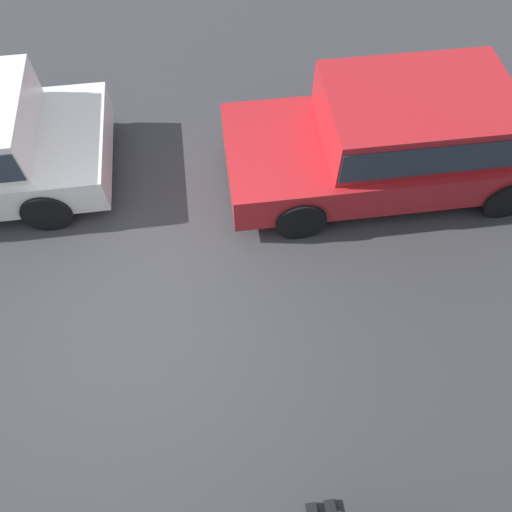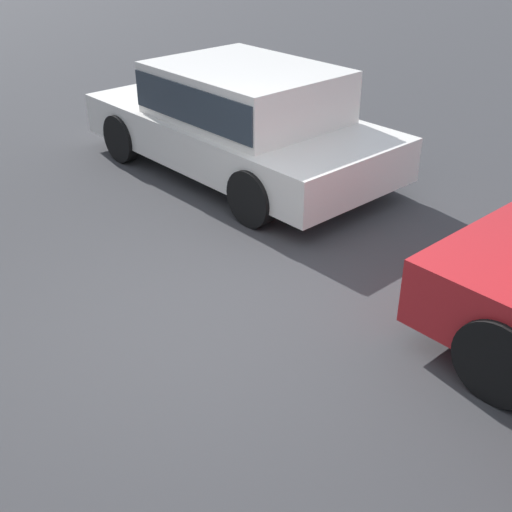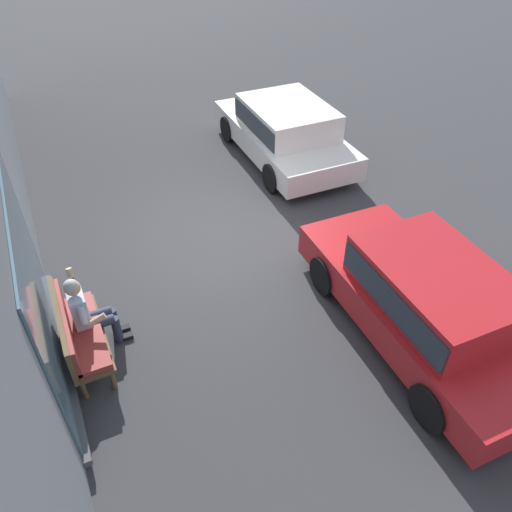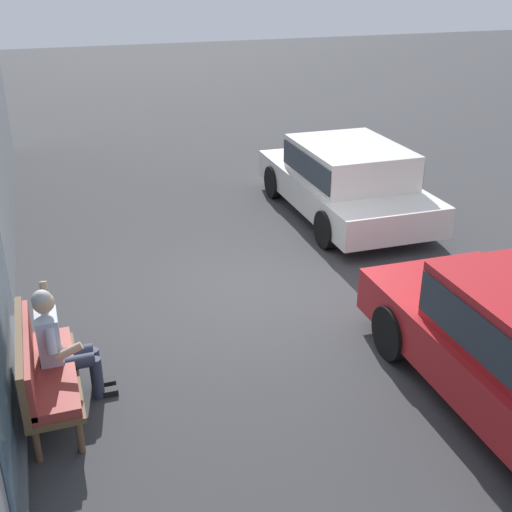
# 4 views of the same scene
# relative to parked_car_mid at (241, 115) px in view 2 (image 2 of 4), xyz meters

# --- Properties ---
(ground_plane) EXTENTS (60.00, 60.00, 0.00)m
(ground_plane) POSITION_rel_parked_car_mid_xyz_m (-2.27, 2.53, -0.74)
(ground_plane) COLOR #38383A
(parked_car_mid) EXTENTS (4.18, 2.05, 1.35)m
(parked_car_mid) POSITION_rel_parked_car_mid_xyz_m (0.00, 0.00, 0.00)
(parked_car_mid) COLOR white
(parked_car_mid) RESTS_ON ground_plane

